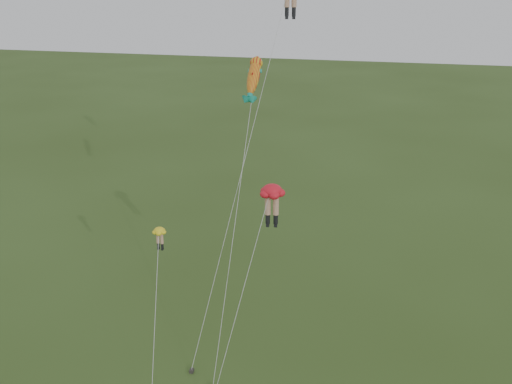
# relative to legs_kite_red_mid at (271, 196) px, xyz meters

# --- Properties ---
(ground) EXTENTS (300.00, 300.00, 0.00)m
(ground) POSITION_rel_legs_kite_red_mid_xyz_m (-4.02, -2.50, -12.21)
(ground) COLOR #2E4317
(ground) RESTS_ON ground
(legs_kite_red_mid) EXTENTS (3.55, 7.10, 12.96)m
(legs_kite_red_mid) POSITION_rel_legs_kite_red_mid_xyz_m (0.00, 0.00, 0.00)
(legs_kite_red_mid) COLOR red
(legs_kite_red_mid) RESTS_ON ground
(legs_kite_yellow) EXTENTS (2.12, 7.06, 9.43)m
(legs_kite_yellow) POSITION_rel_legs_kite_red_mid_xyz_m (-7.42, -0.63, -3.56)
(legs_kite_yellow) COLOR yellow
(legs_kite_yellow) RESTS_ON ground
(fish_kite) EXTENTS (1.22, 10.40, 20.19)m
(fish_kite) POSITION_rel_legs_kite_red_mid_xyz_m (-2.29, 4.88, 6.43)
(fish_kite) COLOR gold
(fish_kite) RESTS_ON ground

